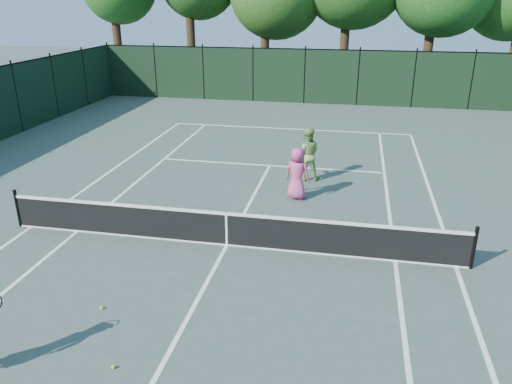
% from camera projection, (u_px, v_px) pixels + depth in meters
% --- Properties ---
extents(ground, '(90.00, 90.00, 0.00)m').
position_uv_depth(ground, '(227.00, 245.00, 12.56)').
color(ground, '#404E46').
rests_on(ground, ground).
extents(sideline_doubles_left, '(0.10, 23.77, 0.01)m').
position_uv_depth(sideline_doubles_left, '(31.00, 227.00, 13.55)').
color(sideline_doubles_left, white).
rests_on(sideline_doubles_left, ground).
extents(sideline_doubles_right, '(0.10, 23.77, 0.01)m').
position_uv_depth(sideline_doubles_right, '(456.00, 267.00, 11.57)').
color(sideline_doubles_right, white).
rests_on(sideline_doubles_right, ground).
extents(sideline_singles_left, '(0.10, 23.77, 0.01)m').
position_uv_depth(sideline_singles_left, '(78.00, 231.00, 13.30)').
color(sideline_singles_left, white).
rests_on(sideline_singles_left, ground).
extents(sideline_singles_right, '(0.10, 23.77, 0.01)m').
position_uv_depth(sideline_singles_right, '(395.00, 261.00, 11.82)').
color(sideline_singles_right, white).
rests_on(sideline_singles_right, ground).
extents(baseline_far, '(10.97, 0.10, 0.01)m').
position_uv_depth(baseline_far, '(290.00, 129.00, 23.39)').
color(baseline_far, white).
rests_on(baseline_far, ground).
extents(service_line_far, '(8.23, 0.10, 0.01)m').
position_uv_depth(service_line_far, '(270.00, 166.00, 18.39)').
color(service_line_far, white).
rests_on(service_line_far, ground).
extents(center_service_line, '(0.10, 12.80, 0.01)m').
position_uv_depth(center_service_line, '(227.00, 245.00, 12.56)').
color(center_service_line, white).
rests_on(center_service_line, ground).
extents(tennis_net, '(11.69, 0.09, 1.06)m').
position_uv_depth(tennis_net, '(227.00, 228.00, 12.38)').
color(tennis_net, black).
rests_on(tennis_net, ground).
extents(fence_far, '(24.00, 0.05, 3.00)m').
position_uv_depth(fence_far, '(305.00, 77.00, 28.41)').
color(fence_far, black).
rests_on(fence_far, ground).
extents(player_pink, '(0.91, 0.73, 1.62)m').
position_uv_depth(player_pink, '(297.00, 173.00, 15.17)').
color(player_pink, '#C8467E').
rests_on(player_pink, ground).
extents(player_green, '(0.97, 0.81, 1.80)m').
position_uv_depth(player_green, '(307.00, 154.00, 16.70)').
color(player_green, '#87AF57').
rests_on(player_green, ground).
extents(loose_ball_near_cart, '(0.07, 0.07, 0.07)m').
position_uv_depth(loose_ball_near_cart, '(113.00, 367.00, 8.42)').
color(loose_ball_near_cart, yellow).
rests_on(loose_ball_near_cart, ground).
extents(loose_ball_midcourt, '(0.07, 0.07, 0.07)m').
position_uv_depth(loose_ball_midcourt, '(102.00, 308.00, 10.01)').
color(loose_ball_midcourt, '#D4F432').
rests_on(loose_ball_midcourt, ground).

